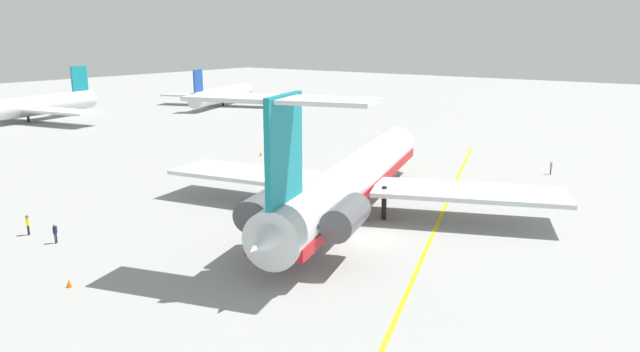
% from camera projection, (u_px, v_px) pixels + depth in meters
% --- Properties ---
extents(ground, '(378.14, 378.14, 0.00)m').
position_uv_depth(ground, '(368.00, 238.00, 51.27)').
color(ground, gray).
extents(main_jetliner, '(43.82, 39.32, 13.04)m').
position_uv_depth(main_jetliner, '(350.00, 180.00, 56.83)').
color(main_jetliner, silver).
rests_on(main_jetliner, ground).
extents(airliner_mid_right, '(34.12, 33.96, 10.23)m').
position_uv_depth(airliner_mid_right, '(23.00, 107.00, 117.06)').
color(airliner_mid_right, silver).
rests_on(airliner_mid_right, ground).
extents(airliner_far_right, '(30.12, 30.27, 9.29)m').
position_uv_depth(airliner_far_right, '(224.00, 94.00, 145.13)').
color(airliner_far_right, silver).
rests_on(airliner_far_right, ground).
extents(ground_crew_near_nose, '(0.42, 0.26, 1.65)m').
position_uv_depth(ground_crew_near_nose, '(551.00, 166.00, 74.28)').
color(ground_crew_near_nose, black).
rests_on(ground_crew_near_nose, ground).
extents(ground_crew_near_tail, '(0.40, 0.29, 1.79)m').
position_uv_depth(ground_crew_near_tail, '(28.00, 223.00, 51.87)').
color(ground_crew_near_tail, black).
rests_on(ground_crew_near_tail, ground).
extents(ground_crew_portside, '(0.43, 0.28, 1.72)m').
position_uv_depth(ground_crew_portside, '(55.00, 231.00, 49.84)').
color(ground_crew_portside, black).
rests_on(ground_crew_portside, ground).
extents(safety_cone_nose, '(0.40, 0.40, 0.55)m').
position_uv_depth(safety_cone_nose, '(69.00, 283.00, 41.38)').
color(safety_cone_nose, '#EA590F').
rests_on(safety_cone_nose, ground).
extents(safety_cone_wingtip, '(0.40, 0.40, 0.55)m').
position_uv_depth(safety_cone_wingtip, '(261.00, 154.00, 85.74)').
color(safety_cone_wingtip, '#EA590F').
rests_on(safety_cone_wingtip, ground).
extents(taxiway_centreline, '(78.07, 25.87, 0.01)m').
position_uv_depth(taxiway_centreline, '(435.00, 229.00, 53.78)').
color(taxiway_centreline, gold).
rests_on(taxiway_centreline, ground).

